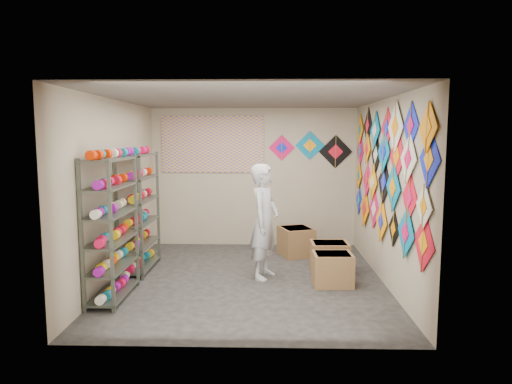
{
  "coord_description": "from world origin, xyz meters",
  "views": [
    {
      "loc": [
        0.28,
        -6.7,
        2.16
      ],
      "look_at": [
        0.1,
        0.3,
        1.3
      ],
      "focal_mm": 32.0,
      "sensor_mm": 36.0,
      "label": 1
    }
  ],
  "objects_px": {
    "shelf_rack_back": "(139,212)",
    "carton_a": "(332,269)",
    "shopkeeper": "(264,221)",
    "carton_b": "(329,257)",
    "shelf_rack_front": "(111,228)",
    "carton_c": "(296,241)"
  },
  "relations": [
    {
      "from": "carton_c",
      "to": "carton_b",
      "type": "bearing_deg",
      "value": -83.98
    },
    {
      "from": "shelf_rack_front",
      "to": "shopkeeper",
      "type": "distance_m",
      "value": 2.23
    },
    {
      "from": "shelf_rack_front",
      "to": "shelf_rack_back",
      "type": "bearing_deg",
      "value": 90.0
    },
    {
      "from": "shopkeeper",
      "to": "carton_c",
      "type": "relative_size",
      "value": 2.98
    },
    {
      "from": "carton_a",
      "to": "carton_b",
      "type": "distance_m",
      "value": 0.64
    },
    {
      "from": "shelf_rack_front",
      "to": "shopkeeper",
      "type": "relative_size",
      "value": 1.09
    },
    {
      "from": "shelf_rack_front",
      "to": "carton_b",
      "type": "xyz_separation_m",
      "value": [
        3.05,
        1.27,
        -0.71
      ]
    },
    {
      "from": "shelf_rack_front",
      "to": "carton_a",
      "type": "bearing_deg",
      "value": 11.79
    },
    {
      "from": "shopkeeper",
      "to": "shelf_rack_back",
      "type": "bearing_deg",
      "value": 99.95
    },
    {
      "from": "shelf_rack_back",
      "to": "carton_a",
      "type": "xyz_separation_m",
      "value": [
        3.01,
        -0.67,
        -0.72
      ]
    },
    {
      "from": "carton_b",
      "to": "carton_c",
      "type": "relative_size",
      "value": 1.0
    },
    {
      "from": "shelf_rack_front",
      "to": "shelf_rack_back",
      "type": "relative_size",
      "value": 1.0
    },
    {
      "from": "shelf_rack_back",
      "to": "shopkeeper",
      "type": "relative_size",
      "value": 1.09
    },
    {
      "from": "shelf_rack_front",
      "to": "carton_c",
      "type": "xyz_separation_m",
      "value": [
        2.58,
        2.28,
        -0.69
      ]
    },
    {
      "from": "shopkeeper",
      "to": "carton_b",
      "type": "bearing_deg",
      "value": -53.49
    },
    {
      "from": "shelf_rack_back",
      "to": "carton_c",
      "type": "distance_m",
      "value": 2.84
    },
    {
      "from": "carton_a",
      "to": "carton_c",
      "type": "xyz_separation_m",
      "value": [
        -0.43,
        1.65,
        0.02
      ]
    },
    {
      "from": "carton_a",
      "to": "carton_b",
      "type": "height_order",
      "value": "carton_b"
    },
    {
      "from": "shelf_rack_back",
      "to": "carton_b",
      "type": "bearing_deg",
      "value": -0.55
    },
    {
      "from": "shelf_rack_front",
      "to": "carton_a",
      "type": "relative_size",
      "value": 3.37
    },
    {
      "from": "carton_a",
      "to": "shelf_rack_back",
      "type": "bearing_deg",
      "value": 165.9
    },
    {
      "from": "shopkeeper",
      "to": "shelf_rack_front",
      "type": "bearing_deg",
      "value": 135.03
    }
  ]
}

